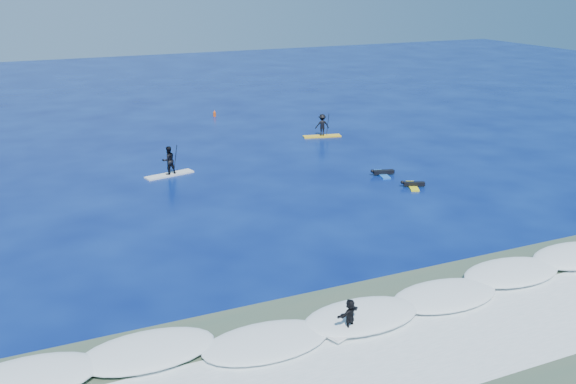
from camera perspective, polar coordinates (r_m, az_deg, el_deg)
name	(u,v)px	position (r m, az deg, el deg)	size (l,w,h in m)	color
ground	(311,220)	(34.85, 2.07, -2.52)	(160.00, 160.00, 0.00)	#040F4C
shallow_water	(486,350)	(24.42, 17.18, -13.28)	(90.00, 13.00, 0.01)	#3E5542
breaking_wave	(419,301)	(27.08, 11.61, -9.46)	(40.00, 6.00, 0.30)	white
whitewater	(467,337)	(25.05, 15.66, -12.27)	(34.00, 5.00, 0.02)	silver
sup_paddler_center	(169,163)	(43.11, -10.56, 2.56)	(3.38, 1.50, 2.31)	silver
sup_paddler_right	(322,127)	(52.91, 3.05, 5.83)	(3.20, 1.46, 2.18)	yellow
prone_paddler_near	(413,185)	(41.00, 11.03, 0.63)	(1.47, 1.96, 0.40)	yellow
prone_paddler_far	(382,173)	(43.11, 8.39, 1.69)	(1.61, 2.10, 0.43)	blue
wave_surfer	(350,317)	(23.97, 5.51, -11.00)	(1.87, 1.13, 1.31)	white
marker_buoy	(215,114)	(61.13, -6.55, 6.93)	(0.27, 0.27, 0.64)	#CB4712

